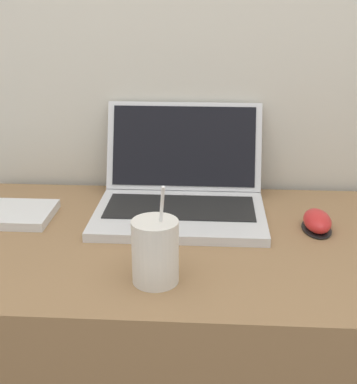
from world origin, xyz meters
TOP-DOWN VIEW (x-y plane):
  - desk at (0.00, 0.30)m, footprint 1.11×0.61m
  - laptop at (-0.05, 0.46)m, footprint 0.38×0.35m
  - drink_cup at (-0.07, 0.12)m, footprint 0.08×0.08m
  - computer_mouse at (0.25, 0.36)m, footprint 0.06×0.11m

SIDE VIEW (x-z plane):
  - desk at x=0.00m, z-range 0.00..0.75m
  - computer_mouse at x=0.25m, z-range 0.75..0.79m
  - laptop at x=-0.05m, z-range 0.68..0.91m
  - drink_cup at x=-0.07m, z-range 0.71..0.90m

